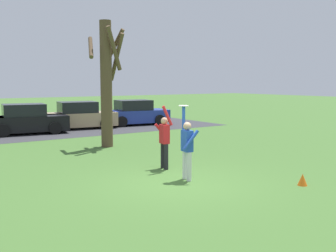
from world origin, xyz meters
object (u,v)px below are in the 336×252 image
Objects in this scene: parked_car_tan at (80,116)px; person_catcher at (187,146)px; bare_tree_tall at (107,80)px; field_cone_orange at (303,180)px; frisbee_disc at (184,106)px; parked_car_blue at (135,113)px; person_defender at (164,138)px; parked_car_black at (27,120)px.

person_catcher is at bearing -91.39° from parked_car_tan.
bare_tree_tall reaches higher than field_cone_orange.
frisbee_disc is 0.07× the size of parked_car_blue.
person_catcher is 0.48× the size of parked_car_blue.
person_defender is (0.29, 1.56, -0.00)m from person_catcher.
parked_car_black is 0.81× the size of bare_tree_tall.
bare_tree_tall is at bearing -66.55° from parked_car_black.
person_defender is at bearing -95.00° from bare_tree_tall.
bare_tree_tall is at bearing -94.38° from parked_car_tan.
field_cone_orange is (-3.78, -15.57, -0.57)m from parked_car_blue.
parked_car_tan is at bearing 0.88° from person_catcher.
parked_car_tan is (2.24, 13.41, -0.25)m from person_catcher.
person_defender is 0.39× the size of bare_tree_tall.
parked_car_tan is 15.66m from field_cone_orange.
frisbee_disc reaches higher than person_defender.
parked_car_tan is 3.73m from parked_car_blue.
bare_tree_tall is (0.44, 4.98, 1.87)m from person_defender.
person_catcher is 12.81m from parked_car_black.
parked_car_black and parked_car_tan have the same top height.
person_defender is at bearing 79.63° from frisbee_disc.
person_defender is at bearing 116.57° from field_cone_orange.
parked_car_black is at bearing -167.32° from parked_car_blue.
field_cone_orange is at bearing -82.11° from parked_car_tan.
bare_tree_tall is (-1.52, -6.88, 2.13)m from parked_car_tan.
bare_tree_tall is at bearing 99.48° from field_cone_orange.
parked_car_blue is (5.97, 13.33, -0.25)m from person_catcher.
parked_car_tan reaches higher than field_cone_orange.
bare_tree_tall is (0.68, 6.31, 0.76)m from frisbee_disc.
parked_car_black is 1.00× the size of parked_car_blue.
person_defender is 7.14× the size of frisbee_disc.
frisbee_disc is at bearing -106.24° from parked_car_blue.
person_catcher is 0.39× the size of bare_tree_tall.
parked_car_black is at bearing 101.95° from field_cone_orange.
bare_tree_tall is at bearing -119.57° from parked_car_blue.
field_cone_orange is (-0.06, -15.65, -0.57)m from parked_car_tan.
parked_car_tan is 13.48× the size of field_cone_orange.
parked_car_black is 3.30m from parked_car_tan.
frisbee_disc reaches higher than parked_car_tan.
parked_car_blue is at bearing 6.88° from parked_car_tan.
person_defender is 12.01m from parked_car_tan.
parked_car_blue is at bearing 76.35° from field_cone_orange.
frisbee_disc is 0.07× the size of parked_car_black.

